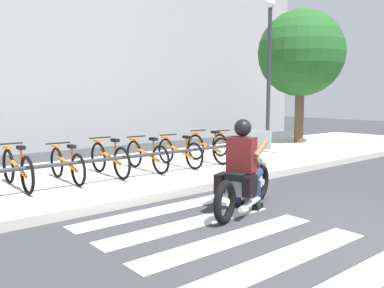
# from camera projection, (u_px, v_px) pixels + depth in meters

# --- Properties ---
(ground_plane) EXTENTS (48.00, 48.00, 0.00)m
(ground_plane) POSITION_uv_depth(u_px,v_px,m) (342.00, 235.00, 5.18)
(ground_plane) COLOR #38383D
(sidewalk) EXTENTS (24.00, 4.40, 0.15)m
(sidewalk) POSITION_uv_depth(u_px,v_px,m) (133.00, 172.00, 9.04)
(sidewalk) COLOR #B7B2A8
(sidewalk) RESTS_ON ground
(crosswalk_stripe_1) EXTENTS (2.80, 0.40, 0.01)m
(crosswalk_stripe_1) POSITION_uv_depth(u_px,v_px,m) (351.00, 285.00, 3.80)
(crosswalk_stripe_1) COLOR white
(crosswalk_stripe_1) RESTS_ON ground
(crosswalk_stripe_2) EXTENTS (2.80, 0.40, 0.01)m
(crosswalk_stripe_2) POSITION_uv_depth(u_px,v_px,m) (282.00, 259.00, 4.42)
(crosswalk_stripe_2) COLOR white
(crosswalk_stripe_2) RESTS_ON ground
(crosswalk_stripe_3) EXTENTS (2.80, 0.40, 0.01)m
(crosswalk_stripe_3) POSITION_uv_depth(u_px,v_px,m) (230.00, 239.00, 5.03)
(crosswalk_stripe_3) COLOR white
(crosswalk_stripe_3) RESTS_ON ground
(crosswalk_stripe_4) EXTENTS (2.80, 0.40, 0.01)m
(crosswalk_stripe_4) POSITION_uv_depth(u_px,v_px,m) (189.00, 224.00, 5.64)
(crosswalk_stripe_4) COLOR white
(crosswalk_stripe_4) RESTS_ON ground
(crosswalk_stripe_5) EXTENTS (2.80, 0.40, 0.01)m
(crosswalk_stripe_5) POSITION_uv_depth(u_px,v_px,m) (156.00, 211.00, 6.25)
(crosswalk_stripe_5) COLOR white
(crosswalk_stripe_5) RESTS_ON ground
(motorcycle) EXTENTS (2.01, 0.97, 1.20)m
(motorcycle) POSITION_uv_depth(u_px,v_px,m) (245.00, 181.00, 6.27)
(motorcycle) COLOR black
(motorcycle) RESTS_ON ground
(rider) EXTENTS (0.75, 0.68, 1.43)m
(rider) POSITION_uv_depth(u_px,v_px,m) (244.00, 159.00, 6.16)
(rider) COLOR #591919
(rider) RESTS_ON ground
(bicycle_1) EXTENTS (0.48, 1.74, 0.78)m
(bicycle_1) POSITION_uv_depth(u_px,v_px,m) (17.00, 169.00, 7.06)
(bicycle_1) COLOR black
(bicycle_1) RESTS_ON sidewalk
(bicycle_2) EXTENTS (0.48, 1.62, 0.73)m
(bicycle_2) POSITION_uv_depth(u_px,v_px,m) (67.00, 165.00, 7.62)
(bicycle_2) COLOR black
(bicycle_2) RESTS_ON sidewalk
(bicycle_3) EXTENTS (0.48, 1.64, 0.78)m
(bicycle_3) POSITION_uv_depth(u_px,v_px,m) (109.00, 159.00, 8.19)
(bicycle_3) COLOR black
(bicycle_3) RESTS_ON sidewalk
(bicycle_4) EXTENTS (0.48, 1.66, 0.74)m
(bicycle_4) POSITION_uv_depth(u_px,v_px,m) (147.00, 155.00, 8.76)
(bicycle_4) COLOR black
(bicycle_4) RESTS_ON sidewalk
(bicycle_5) EXTENTS (0.48, 1.67, 0.73)m
(bicycle_5) POSITION_uv_depth(u_px,v_px,m) (179.00, 152.00, 9.33)
(bicycle_5) COLOR black
(bicycle_5) RESTS_ON sidewalk
(bicycle_6) EXTENTS (0.48, 1.62, 0.78)m
(bicycle_6) POSITION_uv_depth(u_px,v_px,m) (208.00, 148.00, 9.89)
(bicycle_6) COLOR black
(bicycle_6) RESTS_ON sidewalk
(bicycle_7) EXTENTS (0.48, 1.66, 0.73)m
(bicycle_7) POSITION_uv_depth(u_px,v_px,m) (234.00, 146.00, 10.46)
(bicycle_7) COLOR black
(bicycle_7) RESTS_ON sidewalk
(bike_rack) EXTENTS (6.86, 0.07, 0.49)m
(bike_rack) POSITION_uv_depth(u_px,v_px,m) (143.00, 156.00, 8.04)
(bike_rack) COLOR #333338
(bike_rack) RESTS_ON sidewalk
(street_lamp) EXTENTS (0.28, 0.28, 4.64)m
(street_lamp) POSITION_uv_depth(u_px,v_px,m) (269.00, 62.00, 12.23)
(street_lamp) COLOR #2D2D33
(street_lamp) RESTS_ON ground
(tree_near_rack) EXTENTS (2.94, 2.94, 4.69)m
(tree_near_rack) POSITION_uv_depth(u_px,v_px,m) (301.00, 54.00, 13.85)
(tree_near_rack) COLOR brown
(tree_near_rack) RESTS_ON ground
(building_backdrop) EXTENTS (24.00, 1.20, 8.73)m
(building_backdrop) POSITION_uv_depth(u_px,v_px,m) (37.00, 14.00, 12.89)
(building_backdrop) COLOR #9C9C9C
(building_backdrop) RESTS_ON ground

